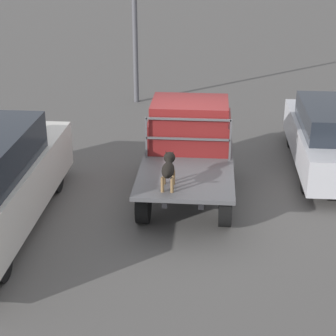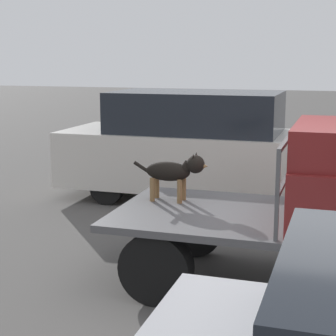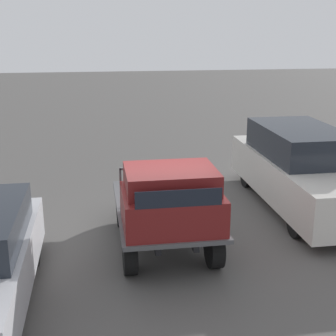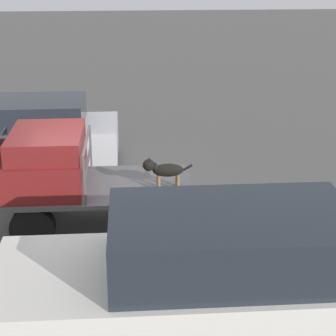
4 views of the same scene
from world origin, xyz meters
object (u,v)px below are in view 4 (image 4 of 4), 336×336
at_px(parked_sedan, 27,133).
at_px(parked_pickup_far, 214,285).
at_px(flatbed_truck, 97,197).
at_px(dog, 163,170).

height_order(parked_sedan, parked_pickup_far, parked_pickup_far).
height_order(flatbed_truck, dog, dog).
xyz_separation_m(flatbed_truck, parked_pickup_far, (-1.62, 3.62, 0.37)).
relative_size(flatbed_truck, parked_pickup_far, 0.65).
bearing_deg(parked_sedan, flatbed_truck, 119.72).
relative_size(parked_sedan, parked_pickup_far, 0.82).
bearing_deg(parked_pickup_far, parked_sedan, -61.66).
distance_m(parked_sedan, parked_pickup_far, 7.73).
distance_m(flatbed_truck, parked_sedan, 3.77).
distance_m(dog, parked_sedan, 4.69).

